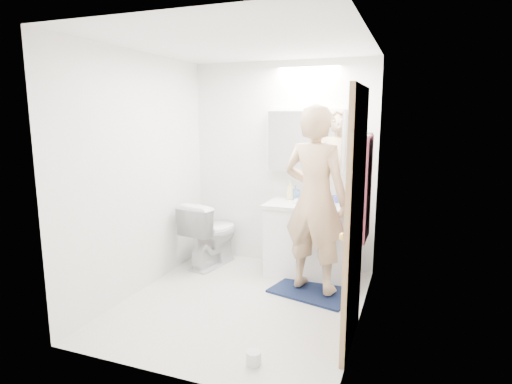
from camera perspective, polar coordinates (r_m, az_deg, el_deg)
The scene contains 23 objects.
floor at distance 4.22m, azimuth -1.90°, elevation -14.73°, with size 2.50×2.50×0.00m, color silver.
ceiling at distance 3.87m, azimuth -2.13°, elevation 19.47°, with size 2.50×2.50×0.00m, color white.
wall_back at distance 5.03m, azimuth 3.52°, elevation 3.64°, with size 2.50×2.50×0.00m, color white.
wall_front at distance 2.77m, azimuth -12.06°, elevation -2.11°, with size 2.50×2.50×0.00m, color white.
wall_left at distance 4.40m, azimuth -15.34°, elevation 2.33°, with size 2.50×2.50×0.00m, color white.
wall_right at distance 3.59m, azimuth 14.41°, elevation 0.61°, with size 2.50×2.50×0.00m, color white.
vanity_cabinet at distance 4.82m, azimuth 7.11°, elevation -6.58°, with size 0.90×0.55×0.78m, color white.
countertop at distance 4.71m, azimuth 7.22°, elevation -1.81°, with size 0.95×0.58×0.04m, color white.
sink_basin at distance 4.74m, azimuth 7.31°, elevation -1.32°, with size 0.36×0.36×0.03m, color white.
faucet at distance 4.90m, azimuth 7.85°, elevation -0.15°, with size 0.02×0.02×0.16m, color silver.
medicine_cabinet at distance 4.85m, azimuth 6.70°, elevation 6.90°, with size 0.88×0.14×0.70m, color white.
mirror_panel at distance 4.78m, azimuth 6.48°, elevation 6.85°, with size 0.84×0.01×0.66m, color silver.
toilet at distance 5.10m, azimuth -6.05°, elevation -5.54°, with size 0.44×0.77×0.79m, color white.
bath_rug at distance 4.47m, azimuth 7.67°, elevation -13.15°, with size 0.80×0.55×0.02m, color #121A3B.
person at distance 4.18m, azimuth 7.99°, elevation -1.02°, with size 0.67×0.44×1.84m, color tan.
door at distance 3.29m, azimuth 13.21°, elevation -3.77°, with size 0.04×0.80×2.00m, color #A27851.
door_knob at distance 3.02m, azimuth 11.64°, elevation -5.95°, with size 0.06×0.06×0.06m, color gold.
towel at distance 4.15m, azimuth 14.92°, elevation 0.47°, with size 0.02×0.42×1.00m, color #111436.
towel_hook at distance 4.09m, azimuth 15.08°, elevation 7.67°, with size 0.02×0.02×0.07m, color silver.
soap_bottle_a at distance 4.90m, azimuth 4.63°, elevation 0.27°, with size 0.09×0.09×0.22m, color beige.
soap_bottle_b at distance 4.92m, azimuth 5.33°, elevation -0.05°, with size 0.07×0.08×0.16m, color #507CAB.
toothbrush_cup at distance 4.80m, azimuth 10.76°, elevation -0.94°, with size 0.09×0.09×0.08m, color #4352C9.
toilet_paper_roll at distance 3.29m, azimuth -0.33°, elevation -21.50°, with size 0.11×0.11×0.10m, color silver.
Camera 1 is at (1.48, -3.52, 1.79)m, focal length 29.62 mm.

